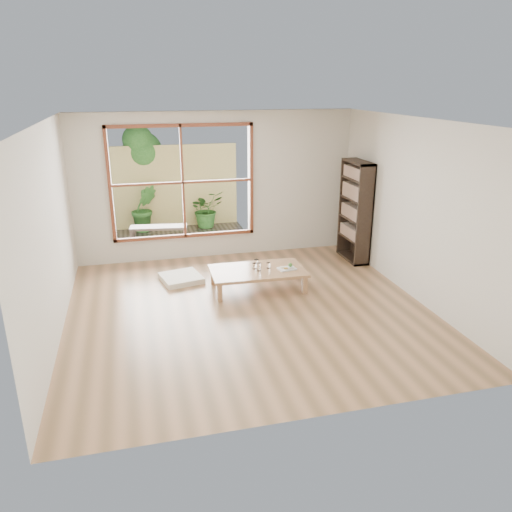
{
  "coord_description": "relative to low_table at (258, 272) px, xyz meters",
  "views": [
    {
      "loc": [
        -1.48,
        -6.27,
        3.07
      ],
      "look_at": [
        0.28,
        0.69,
        0.55
      ],
      "focal_mm": 35.0,
      "sensor_mm": 36.0,
      "label": 1
    }
  ],
  "objects": [
    {
      "name": "glass_short",
      "position": [
        0.02,
        0.19,
        0.09
      ],
      "size": [
        0.08,
        0.08,
        0.1
      ],
      "primitive_type": "cylinder",
      "color": "silver",
      "rests_on": "low_table"
    },
    {
      "name": "floor_cushion",
      "position": [
        -1.13,
        0.62,
        -0.24
      ],
      "size": [
        0.72,
        0.72,
        0.09
      ],
      "primitive_type": "cube",
      "rotation": [
        0.0,
        0.0,
        0.21
      ],
      "color": "white",
      "rests_on": "ground"
    },
    {
      "name": "garden_tree",
      "position": [
        -1.59,
        4.15,
        1.35
      ],
      "size": [
        1.04,
        0.85,
        2.22
      ],
      "color": "#4C3D2D",
      "rests_on": "ground"
    },
    {
      "name": "glass_mid",
      "position": [
        0.18,
        0.02,
        0.08
      ],
      "size": [
        0.06,
        0.06,
        0.09
      ],
      "primitive_type": "cylinder",
      "color": "silver",
      "rests_on": "low_table"
    },
    {
      "name": "food_tray",
      "position": [
        0.46,
        -0.09,
        0.06
      ],
      "size": [
        0.29,
        0.23,
        0.08
      ],
      "rotation": [
        0.0,
        0.0,
        0.14
      ],
      "color": "white",
      "rests_on": "low_table"
    },
    {
      "name": "bamboo_fence",
      "position": [
        -0.92,
        3.85,
        0.62
      ],
      "size": [
        2.8,
        0.06,
        1.8
      ],
      "primitive_type": "cube",
      "color": "tan",
      "rests_on": "ground"
    },
    {
      "name": "glass_tall",
      "position": [
        0.0,
        -0.05,
        0.1
      ],
      "size": [
        0.07,
        0.07,
        0.13
      ],
      "primitive_type": "cylinder",
      "color": "silver",
      "rests_on": "low_table"
    },
    {
      "name": "garden_bench",
      "position": [
        -1.34,
        2.65,
        0.04
      ],
      "size": [
        1.14,
        0.47,
        0.35
      ],
      "rotation": [
        0.0,
        0.0,
        -0.14
      ],
      "color": "#32261B",
      "rests_on": "deck"
    },
    {
      "name": "shrub_left",
      "position": [
        -1.57,
        3.6,
        0.24
      ],
      "size": [
        0.6,
        0.51,
        1.0
      ],
      "primitive_type": "imported",
      "rotation": [
        0.0,
        0.0,
        0.12
      ],
      "color": "#356926",
      "rests_on": "deck"
    },
    {
      "name": "deck",
      "position": [
        -0.92,
        2.85,
        -0.28
      ],
      "size": [
        2.8,
        2.0,
        0.05
      ],
      "primitive_type": "cube",
      "color": "#3B342A",
      "rests_on": "ground"
    },
    {
      "name": "glass_small",
      "position": [
        -0.04,
        0.05,
        0.08
      ],
      "size": [
        0.07,
        0.07,
        0.09
      ],
      "primitive_type": "cylinder",
      "color": "silver",
      "rests_on": "low_table"
    },
    {
      "name": "ground",
      "position": [
        -0.32,
        -0.71,
        -0.28
      ],
      "size": [
        5.0,
        5.0,
        0.0
      ],
      "primitive_type": "plane",
      "color": "tan",
      "rests_on": "ground"
    },
    {
      "name": "bookshelf",
      "position": [
        2.02,
        0.92,
        0.61
      ],
      "size": [
        0.29,
        0.8,
        1.78
      ],
      "primitive_type": "cube",
      "color": "#32261B",
      "rests_on": "ground"
    },
    {
      "name": "shrub_right",
      "position": [
        -0.24,
        3.61,
        0.15
      ],
      "size": [
        0.9,
        0.84,
        0.8
      ],
      "primitive_type": "imported",
      "rotation": [
        0.0,
        0.0,
        0.36
      ],
      "color": "#356926",
      "rests_on": "deck"
    },
    {
      "name": "low_table",
      "position": [
        0.0,
        0.0,
        0.0
      ],
      "size": [
        1.47,
        0.85,
        0.32
      ],
      "rotation": [
        0.0,
        0.0,
        -0.02
      ],
      "color": "#B07E55",
      "rests_on": "ground"
    }
  ]
}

